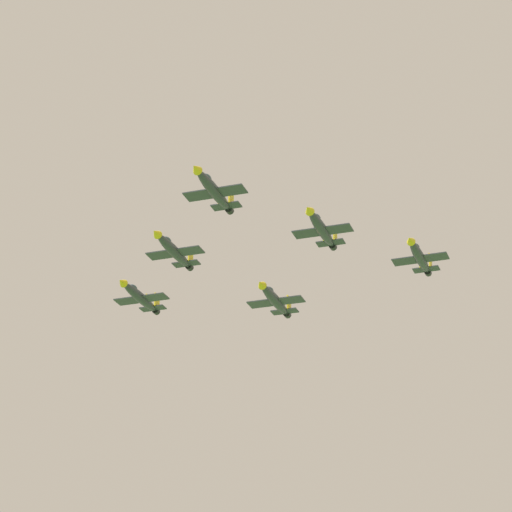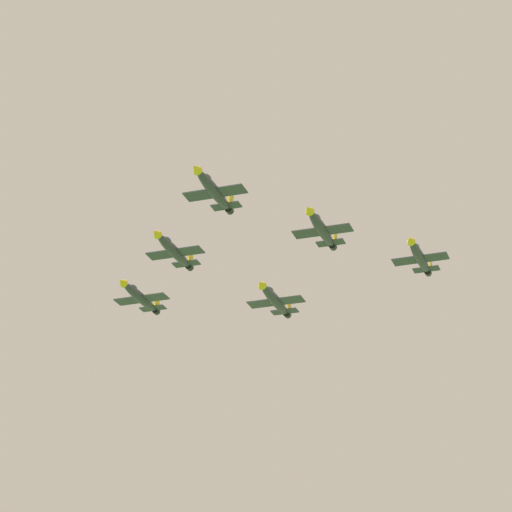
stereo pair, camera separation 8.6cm
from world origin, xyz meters
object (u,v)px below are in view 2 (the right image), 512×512
(jet_right_wingman, at_px, (174,250))
(jet_right_outer, at_px, (140,297))
(jet_left_wingman, at_px, (321,228))
(jet_slot_rear, at_px, (275,300))
(jet_lead, at_px, (213,190))
(jet_left_outer, at_px, (419,257))

(jet_right_wingman, distance_m, jet_right_outer, 23.07)
(jet_left_wingman, distance_m, jet_slot_rear, 23.75)
(jet_lead, bearing_deg, jet_right_outer, -139.89)
(jet_right_wingman, bearing_deg, jet_right_outer, -139.65)
(jet_lead, xyz_separation_m, jet_right_outer, (45.25, 8.78, -3.30))
(jet_left_wingman, relative_size, jet_slot_rear, 0.98)
(jet_lead, bearing_deg, jet_slot_rear, 179.75)
(jet_right_outer, relative_size, jet_slot_rear, 1.00)
(jet_lead, relative_size, jet_left_wingman, 1.01)
(jet_lead, height_order, jet_right_wingman, jet_lead)
(jet_left_outer, bearing_deg, jet_left_wingman, -39.93)
(jet_right_outer, height_order, jet_slot_rear, jet_right_outer)
(jet_left_wingman, relative_size, jet_right_outer, 0.98)
(jet_left_outer, distance_m, jet_right_outer, 59.71)
(jet_left_wingman, distance_m, jet_left_outer, 23.05)
(jet_right_outer, bearing_deg, jet_right_wingman, 40.75)
(jet_left_wingman, relative_size, jet_right_wingman, 1.00)
(jet_left_outer, bearing_deg, jet_right_wingman, -68.15)
(jet_lead, distance_m, jet_left_outer, 46.17)
(jet_lead, distance_m, jet_slot_rear, 35.97)
(jet_right_wingman, xyz_separation_m, jet_left_outer, (-6.67, -47.63, -0.38))
(jet_left_wingman, xyz_separation_m, jet_right_wingman, (14.65, 26.01, -0.16))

